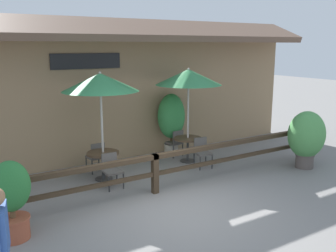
{
  "coord_description": "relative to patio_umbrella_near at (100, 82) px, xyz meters",
  "views": [
    {
      "loc": [
        -4.12,
        -6.21,
        3.43
      ],
      "look_at": [
        0.69,
        1.58,
        1.45
      ],
      "focal_mm": 40.0,
      "sensor_mm": 36.0,
      "label": 1
    }
  ],
  "objects": [
    {
      "name": "dining_table_middle",
      "position": [
        2.74,
        0.12,
        -1.95
      ],
      "size": [
        0.83,
        0.83,
        0.74
      ],
      "color": "#4C3826",
      "rests_on": "ground"
    },
    {
      "name": "chair_near_wallside",
      "position": [
        0.05,
        0.63,
        -2.06
      ],
      "size": [
        0.45,
        0.45,
        0.85
      ],
      "rotation": [
        0.0,
        0.0,
        3.22
      ],
      "color": "#514C47",
      "rests_on": "ground"
    },
    {
      "name": "patio_umbrella_near",
      "position": [
        0.0,
        0.0,
        0.0
      ],
      "size": [
        1.92,
        1.92,
        2.8
      ],
      "color": "#B7B2A8",
      "rests_on": "ground"
    },
    {
      "name": "building_facade",
      "position": [
        0.68,
        1.54,
        -0.37
      ],
      "size": [
        14.28,
        1.49,
        4.23
      ],
      "color": "#997A56",
      "rests_on": "ground"
    },
    {
      "name": "potted_plant_broad_leaf",
      "position": [
        -2.55,
        -2.04,
        -1.72
      ],
      "size": [
        0.7,
        0.63,
        1.47
      ],
      "color": "#9E4C33",
      "rests_on": "ground"
    },
    {
      "name": "patio_umbrella_middle",
      "position": [
        2.74,
        0.12,
        0.0
      ],
      "size": [
        1.92,
        1.92,
        2.8
      ],
      "color": "#B7B2A8",
      "rests_on": "ground"
    },
    {
      "name": "ground_plane",
      "position": [
        0.68,
        -2.56,
        -2.53
      ],
      "size": [
        60.0,
        60.0,
        0.0
      ],
      "primitive_type": "plane",
      "color": "slate"
    },
    {
      "name": "chair_middle_streetside",
      "position": [
        2.79,
        -0.53,
        -2.06
      ],
      "size": [
        0.48,
        0.48,
        0.85
      ],
      "rotation": [
        0.0,
        0.0,
        -0.16
      ],
      "color": "#514C47",
      "rests_on": "ground"
    },
    {
      "name": "dining_table_near",
      "position": [
        0.0,
        -0.0,
        -1.95
      ],
      "size": [
        0.83,
        0.83,
        0.74
      ],
      "color": "#4C3826",
      "rests_on": "ground"
    },
    {
      "name": "potted_plant_small_flowering",
      "position": [
        5.27,
        -2.11,
        -1.62
      ],
      "size": [
        1.09,
        0.99,
        1.64
      ],
      "color": "#564C47",
      "rests_on": "ground"
    },
    {
      "name": "patio_railing",
      "position": [
        0.68,
        -1.51,
        -1.84
      ],
      "size": [
        10.4,
        0.14,
        0.95
      ],
      "color": "#3D2D1E",
      "rests_on": "ground"
    },
    {
      "name": "potted_plant_entrance_palm",
      "position": [
        2.7,
        0.99,
        -1.36
      ],
      "size": [
        0.88,
        0.79,
        1.96
      ],
      "color": "#B7AD99",
      "rests_on": "ground"
    },
    {
      "name": "chair_near_streetside",
      "position": [
        -0.04,
        -0.63,
        -2.06
      ],
      "size": [
        0.43,
        0.43,
        0.85
      ],
      "rotation": [
        0.0,
        0.0,
        0.01
      ],
      "color": "#514C47",
      "rests_on": "ground"
    },
    {
      "name": "chair_middle_wallside",
      "position": [
        2.73,
        0.77,
        -2.06
      ],
      "size": [
        0.46,
        0.46,
        0.85
      ],
      "rotation": [
        0.0,
        0.0,
        3.25
      ],
      "color": "#514C47",
      "rests_on": "ground"
    }
  ]
}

